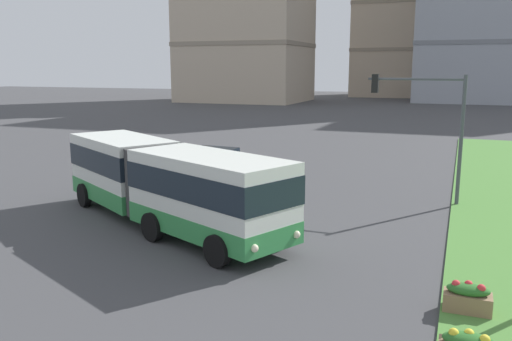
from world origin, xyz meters
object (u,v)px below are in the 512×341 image
(car_black_sedan, at_px, (215,164))
(traffic_light_far_right, at_px, (428,115))
(articulated_bus, at_px, (164,182))
(flower_planter_4, at_px, (468,297))

(car_black_sedan, bearing_deg, traffic_light_far_right, -9.00)
(articulated_bus, distance_m, traffic_light_far_right, 11.44)
(car_black_sedan, height_order, flower_planter_4, car_black_sedan)
(car_black_sedan, height_order, traffic_light_far_right, traffic_light_far_right)
(flower_planter_4, height_order, traffic_light_far_right, traffic_light_far_right)
(car_black_sedan, distance_m, flower_planter_4, 17.80)
(flower_planter_4, xyz_separation_m, traffic_light_far_right, (-1.77, 10.80, 3.43))
(articulated_bus, bearing_deg, flower_planter_4, -19.81)
(traffic_light_far_right, bearing_deg, articulated_bus, -141.37)
(articulated_bus, distance_m, car_black_sedan, 9.02)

